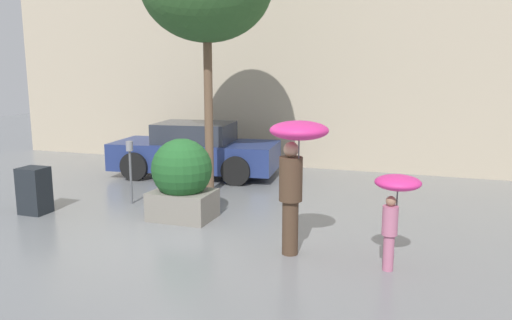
% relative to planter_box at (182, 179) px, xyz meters
% --- Properties ---
extents(ground_plane, '(40.00, 40.00, 0.00)m').
position_rel_planter_box_xyz_m(ground_plane, '(0.41, -0.85, -0.76)').
color(ground_plane, slate).
extents(building_facade, '(18.00, 0.30, 6.00)m').
position_rel_planter_box_xyz_m(building_facade, '(0.41, 5.65, 2.24)').
color(building_facade, '#B7A88E').
rests_on(building_facade, ground).
extents(planter_box, '(1.14, 1.12, 1.50)m').
position_rel_planter_box_xyz_m(planter_box, '(0.00, 0.00, 0.00)').
color(planter_box, gray).
rests_on(planter_box, ground).
extents(person_adult, '(0.84, 0.84, 2.03)m').
position_rel_planter_box_xyz_m(person_adult, '(2.43, -1.14, 0.73)').
color(person_adult, '#473323').
rests_on(person_adult, ground).
extents(person_child, '(0.62, 0.62, 1.34)m').
position_rel_planter_box_xyz_m(person_child, '(3.86, -1.21, 0.28)').
color(person_child, '#B76684').
rests_on(person_child, ground).
extents(parked_car_near, '(4.39, 2.33, 1.39)m').
position_rel_planter_box_xyz_m(parked_car_near, '(-1.45, 3.55, -0.11)').
color(parked_car_near, navy).
rests_on(parked_car_near, ground).
extents(parking_meter, '(0.14, 0.14, 1.31)m').
position_rel_planter_box_xyz_m(parking_meter, '(-1.49, 0.60, 0.17)').
color(parking_meter, '#595B60').
rests_on(parking_meter, ground).
extents(newspaper_box, '(0.50, 0.44, 0.90)m').
position_rel_planter_box_xyz_m(newspaper_box, '(-2.85, -0.61, -0.31)').
color(newspaper_box, '#1E2328').
rests_on(newspaper_box, ground).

